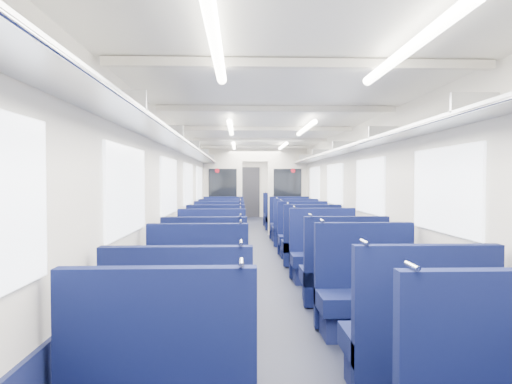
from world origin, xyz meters
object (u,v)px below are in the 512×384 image
object	(u,v)px
seat_8	(205,278)
seat_19	(290,226)
seat_6	(197,302)
seat_21	(282,219)
seat_13	(311,246)
seat_18	(223,227)
seat_17	(295,231)
seat_20	(226,219)
seat_11	(324,258)
seat_12	(216,247)
seat_22	(227,216)
seat_15	(303,239)
seat_10	(211,261)
seat_7	(367,299)
seat_9	(343,277)
seat_14	(219,239)
seat_5	(418,347)
seat_16	(221,232)
end_door	(250,192)
seat_23	(279,216)
bulkhead	(255,190)
seat_4	(180,351)

from	to	relation	value
seat_8	seat_19	distance (m)	6.07
seat_6	seat_21	size ratio (longest dim) A/B	1.00
seat_13	seat_18	size ratio (longest dim) A/B	1.00
seat_17	seat_20	world-z (taller)	same
seat_6	seat_11	world-z (taller)	same
seat_12	seat_22	size ratio (longest dim) A/B	1.00
seat_15	seat_18	distance (m)	2.93
seat_6	seat_10	bearing A→B (deg)	90.00
seat_7	seat_18	world-z (taller)	same
seat_9	seat_18	world-z (taller)	same
seat_10	seat_14	size ratio (longest dim) A/B	1.00
seat_9	seat_19	world-z (taller)	same
seat_5	seat_10	distance (m)	3.80
seat_16	seat_20	bearing A→B (deg)	90.00
seat_18	seat_11	bearing A→B (deg)	-70.06
end_door	seat_23	distance (m)	3.86
seat_23	seat_22	bearing A→B (deg)	-179.10
bulkhead	seat_15	xyz separation A→B (m)	(0.83, -3.44, -0.89)
seat_14	seat_19	distance (m)	2.89
seat_5	seat_19	xyz separation A→B (m)	(0.00, 8.11, 0.00)
seat_5	seat_19	world-z (taller)	same
seat_11	seat_18	distance (m)	4.87
seat_11	seat_12	distance (m)	2.05
seat_5	seat_23	distance (m)	11.25
seat_11	seat_23	size ratio (longest dim) A/B	1.00
bulkhead	seat_22	world-z (taller)	bulkhead
seat_13	seat_14	size ratio (longest dim) A/B	1.00
end_door	seat_23	xyz separation A→B (m)	(0.83, -3.71, -0.66)
seat_5	seat_9	world-z (taller)	same
seat_20	seat_21	bearing A→B (deg)	3.59
seat_16	seat_7	bearing A→B (deg)	-73.87
seat_17	seat_22	world-z (taller)	same
seat_21	seat_22	size ratio (longest dim) A/B	1.00
seat_7	seat_10	world-z (taller)	same
seat_4	seat_19	size ratio (longest dim) A/B	1.00
seat_5	seat_14	size ratio (longest dim) A/B	1.00
seat_11	seat_19	xyz separation A→B (m)	(0.00, 4.56, 0.00)
seat_7	seat_10	bearing A→B (deg)	127.56
seat_21	seat_14	bearing A→B (deg)	-110.16
seat_7	seat_10	xyz separation A→B (m)	(-1.66, 2.16, 0.00)
seat_8	seat_22	bearing A→B (deg)	90.00
seat_18	seat_4	bearing A→B (deg)	-90.00
seat_16	seat_15	bearing A→B (deg)	-37.80
seat_9	seat_13	bearing A→B (deg)	90.00
seat_15	seat_4	bearing A→B (deg)	-106.16
seat_16	seat_19	bearing A→B (deg)	33.83
seat_8	seat_9	xyz separation A→B (m)	(1.66, 0.01, 0.00)
seat_4	seat_14	world-z (taller)	same
seat_23	seat_15	bearing A→B (deg)	-90.00
seat_17	seat_18	distance (m)	1.98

